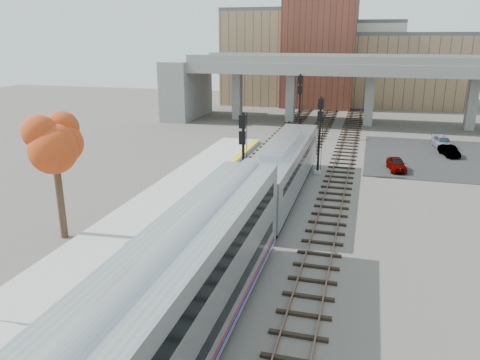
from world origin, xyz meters
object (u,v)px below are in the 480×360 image
at_px(signal_mast_far, 299,106).
at_px(car_a, 396,164).
at_px(tree, 54,142).
at_px(car_c, 442,142).
at_px(signal_mast_near, 243,163).
at_px(signal_mast_mid, 319,137).
at_px(locomotive, 283,167).
at_px(coach, 156,332).
at_px(car_b, 449,151).

bearing_deg(signal_mast_far, car_a, -48.38).
bearing_deg(tree, car_c, 51.39).
bearing_deg(car_a, signal_mast_near, -138.10).
height_order(signal_mast_mid, car_a, signal_mast_mid).
xyz_separation_m(signal_mast_near, car_c, (16.36, 24.86, -2.86)).
xyz_separation_m(locomotive, tree, (-11.57, -11.56, 3.77)).
xyz_separation_m(signal_mast_near, tree, (-9.47, -7.49, 2.54)).
bearing_deg(locomotive, signal_mast_far, 95.43).
distance_m(signal_mast_far, car_a, 16.92).
bearing_deg(car_c, coach, -118.48).
height_order(car_a, car_c, car_a).
relative_size(signal_mast_near, car_b, 2.11).
relative_size(signal_mast_near, tree, 0.87).
height_order(tree, car_a, tree).
height_order(tree, car_b, tree).
xyz_separation_m(locomotive, car_b, (14.42, 16.77, -1.69)).
bearing_deg(signal_mast_far, coach, -87.31).
xyz_separation_m(signal_mast_far, tree, (-9.47, -33.66, 2.13)).
height_order(locomotive, signal_mast_near, signal_mast_near).
height_order(signal_mast_far, tree, tree).
bearing_deg(coach, tree, 136.34).
bearing_deg(signal_mast_mid, car_c, 48.97).
xyz_separation_m(coach, signal_mast_mid, (2.00, 29.30, 0.65)).
bearing_deg(car_b, tree, -146.41).
height_order(signal_mast_near, car_c, signal_mast_near).
height_order(signal_mast_near, tree, tree).
height_order(coach, signal_mast_near, signal_mast_near).
relative_size(signal_mast_near, signal_mast_far, 0.92).
bearing_deg(coach, signal_mast_near, 96.46).
bearing_deg(signal_mast_mid, signal_mast_near, -110.85).
bearing_deg(car_a, signal_mast_far, 122.22).
distance_m(locomotive, car_b, 22.18).
xyz_separation_m(locomotive, car_c, (14.26, 20.79, -1.64)).
height_order(signal_mast_mid, car_c, signal_mast_mid).
xyz_separation_m(locomotive, coach, (-0.00, -22.61, 0.52)).
bearing_deg(tree, signal_mast_mid, 53.37).
height_order(tree, car_c, tree).
height_order(locomotive, signal_mast_far, signal_mast_far).
bearing_deg(car_b, signal_mast_mid, -154.84).
bearing_deg(coach, locomotive, 90.00).
distance_m(coach, signal_mast_near, 18.67).
bearing_deg(car_c, signal_mast_near, -133.64).
bearing_deg(tree, signal_mast_near, 38.33).
relative_size(locomotive, tree, 2.34).
bearing_deg(car_a, car_c, 54.90).
bearing_deg(car_a, coach, -114.84).
height_order(locomotive, tree, tree).
height_order(coach, car_a, coach).
relative_size(locomotive, car_c, 4.64).
relative_size(signal_mast_far, car_b, 2.30).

